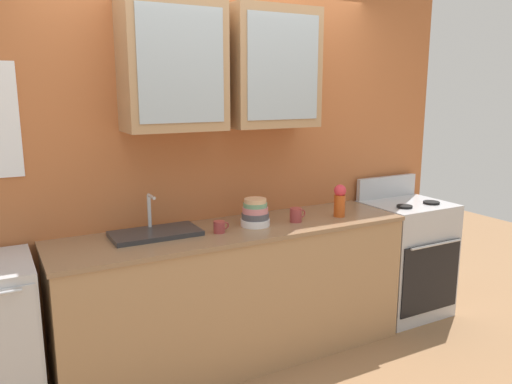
{
  "coord_description": "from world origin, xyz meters",
  "views": [
    {
      "loc": [
        -1.42,
        -2.9,
        1.85
      ],
      "look_at": [
        0.15,
        0.0,
        1.17
      ],
      "focal_mm": 35.24,
      "sensor_mm": 36.0,
      "label": 1
    }
  ],
  "objects_px": {
    "sink_faucet": "(155,232)",
    "cup_near_bowls": "(296,215)",
    "cup_near_sink": "(220,227)",
    "stove_range": "(405,257)",
    "bowl_stack": "(255,213)",
    "vase": "(340,200)"
  },
  "relations": [
    {
      "from": "sink_faucet",
      "to": "cup_near_bowls",
      "type": "relative_size",
      "value": 4.57
    },
    {
      "from": "sink_faucet",
      "to": "cup_near_sink",
      "type": "xyz_separation_m",
      "value": [
        0.38,
        -0.13,
        0.02
      ]
    },
    {
      "from": "stove_range",
      "to": "bowl_stack",
      "type": "height_order",
      "value": "bowl_stack"
    },
    {
      "from": "stove_range",
      "to": "vase",
      "type": "xyz_separation_m",
      "value": [
        -0.76,
        -0.08,
        0.59
      ]
    },
    {
      "from": "bowl_stack",
      "to": "cup_near_sink",
      "type": "relative_size",
      "value": 1.87
    },
    {
      "from": "bowl_stack",
      "to": "cup_near_bowls",
      "type": "bearing_deg",
      "value": -10.19
    },
    {
      "from": "cup_near_bowls",
      "to": "bowl_stack",
      "type": "bearing_deg",
      "value": 169.81
    },
    {
      "from": "stove_range",
      "to": "cup_near_sink",
      "type": "xyz_separation_m",
      "value": [
        -1.7,
        -0.05,
        0.5
      ]
    },
    {
      "from": "stove_range",
      "to": "cup_near_bowls",
      "type": "bearing_deg",
      "value": -177.04
    },
    {
      "from": "vase",
      "to": "stove_range",
      "type": "bearing_deg",
      "value": 5.96
    },
    {
      "from": "sink_faucet",
      "to": "cup_near_bowls",
      "type": "distance_m",
      "value": 0.97
    },
    {
      "from": "sink_faucet",
      "to": "cup_near_sink",
      "type": "relative_size",
      "value": 5.2
    },
    {
      "from": "sink_faucet",
      "to": "cup_near_bowls",
      "type": "height_order",
      "value": "sink_faucet"
    },
    {
      "from": "sink_faucet",
      "to": "cup_near_sink",
      "type": "bearing_deg",
      "value": -19.25
    },
    {
      "from": "vase",
      "to": "cup_near_sink",
      "type": "bearing_deg",
      "value": 178.19
    },
    {
      "from": "bowl_stack",
      "to": "stove_range",
      "type": "bearing_deg",
      "value": 0.21
    },
    {
      "from": "stove_range",
      "to": "cup_near_bowls",
      "type": "xyz_separation_m",
      "value": [
        -1.12,
        -0.06,
        0.51
      ]
    },
    {
      "from": "cup_near_sink",
      "to": "bowl_stack",
      "type": "bearing_deg",
      "value": 8.93
    },
    {
      "from": "bowl_stack",
      "to": "vase",
      "type": "bearing_deg",
      "value": -6.5
    },
    {
      "from": "bowl_stack",
      "to": "cup_near_sink",
      "type": "distance_m",
      "value": 0.29
    },
    {
      "from": "stove_range",
      "to": "cup_near_sink",
      "type": "distance_m",
      "value": 1.77
    },
    {
      "from": "sink_faucet",
      "to": "bowl_stack",
      "type": "xyz_separation_m",
      "value": [
        0.67,
        -0.09,
        0.07
      ]
    }
  ]
}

